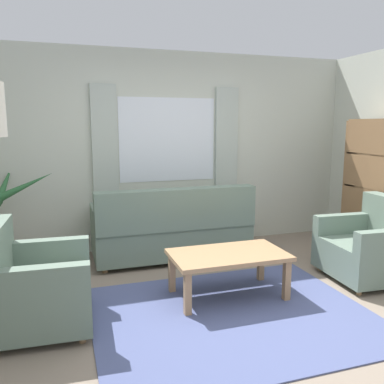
{
  "coord_description": "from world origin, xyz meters",
  "views": [
    {
      "loc": [
        -1.35,
        -3.01,
        1.65
      ],
      "look_at": [
        -0.15,
        0.7,
        0.99
      ],
      "focal_mm": 37.48,
      "sensor_mm": 36.0,
      "label": 1
    }
  ],
  "objects_px": {
    "armchair_left": "(32,287)",
    "armchair_right": "(371,247)",
    "coffee_table": "(228,259)",
    "couch": "(172,230)",
    "bookshelf": "(376,195)"
  },
  "relations": [
    {
      "from": "couch",
      "to": "coffee_table",
      "type": "distance_m",
      "value": 1.26
    },
    {
      "from": "armchair_left",
      "to": "armchair_right",
      "type": "height_order",
      "value": "same"
    },
    {
      "from": "coffee_table",
      "to": "armchair_right",
      "type": "bearing_deg",
      "value": -1.65
    },
    {
      "from": "couch",
      "to": "armchair_left",
      "type": "bearing_deg",
      "value": 40.46
    },
    {
      "from": "armchair_right",
      "to": "bookshelf",
      "type": "distance_m",
      "value": 0.95
    },
    {
      "from": "bookshelf",
      "to": "armchair_left",
      "type": "bearing_deg",
      "value": 99.11
    },
    {
      "from": "couch",
      "to": "bookshelf",
      "type": "height_order",
      "value": "bookshelf"
    },
    {
      "from": "bookshelf",
      "to": "armchair_right",
      "type": "bearing_deg",
      "value": 136.71
    },
    {
      "from": "coffee_table",
      "to": "bookshelf",
      "type": "bearing_deg",
      "value": 14.35
    },
    {
      "from": "coffee_table",
      "to": "bookshelf",
      "type": "distance_m",
      "value": 2.34
    },
    {
      "from": "coffee_table",
      "to": "bookshelf",
      "type": "height_order",
      "value": "bookshelf"
    },
    {
      "from": "couch",
      "to": "armchair_right",
      "type": "bearing_deg",
      "value": 145.33
    },
    {
      "from": "armchair_left",
      "to": "armchair_right",
      "type": "bearing_deg",
      "value": -86.78
    },
    {
      "from": "coffee_table",
      "to": "couch",
      "type": "bearing_deg",
      "value": 99.92
    },
    {
      "from": "armchair_right",
      "to": "coffee_table",
      "type": "distance_m",
      "value": 1.65
    }
  ]
}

